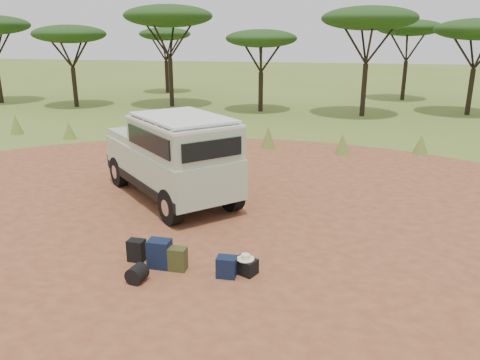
% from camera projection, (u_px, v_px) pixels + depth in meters
% --- Properties ---
extents(ground, '(140.00, 140.00, 0.00)m').
position_uv_depth(ground, '(209.00, 231.00, 11.16)').
color(ground, olive).
rests_on(ground, ground).
extents(dirt_clearing, '(23.00, 23.00, 0.01)m').
position_uv_depth(dirt_clearing, '(209.00, 231.00, 11.16)').
color(dirt_clearing, '#9B5C33').
rests_on(dirt_clearing, ground).
extents(grass_fringe, '(36.60, 1.60, 0.90)m').
position_uv_depth(grass_fringe, '(270.00, 139.00, 19.10)').
color(grass_fringe, olive).
rests_on(grass_fringe, ground).
extents(acacia_treeline, '(46.70, 13.20, 6.26)m').
position_uv_depth(acacia_treeline, '(311.00, 28.00, 28.01)').
color(acacia_treeline, black).
rests_on(acacia_treeline, ground).
extents(safari_vehicle, '(5.01, 4.95, 2.48)m').
position_uv_depth(safari_vehicle, '(173.00, 158.00, 13.04)').
color(safari_vehicle, '#A8BDA1').
rests_on(safari_vehicle, ground).
extents(walking_staff, '(0.25, 0.27, 1.47)m').
position_uv_depth(walking_staff, '(159.00, 186.00, 12.14)').
color(walking_staff, brown).
rests_on(walking_staff, ground).
extents(backpack_black, '(0.35, 0.27, 0.47)m').
position_uv_depth(backpack_black, '(137.00, 250.00, 9.65)').
color(backpack_black, black).
rests_on(backpack_black, ground).
extents(backpack_navy, '(0.45, 0.33, 0.59)m').
position_uv_depth(backpack_navy, '(160.00, 254.00, 9.37)').
color(backpack_navy, '#121D3A').
rests_on(backpack_navy, ground).
extents(backpack_olive, '(0.35, 0.25, 0.48)m').
position_uv_depth(backpack_olive, '(178.00, 259.00, 9.27)').
color(backpack_olive, '#414620').
rests_on(backpack_olive, ground).
extents(duffel_navy, '(0.38, 0.29, 0.42)m').
position_uv_depth(duffel_navy, '(227.00, 267.00, 9.02)').
color(duffel_navy, '#121D3A').
rests_on(duffel_navy, ground).
extents(hard_case, '(0.53, 0.46, 0.31)m').
position_uv_depth(hard_case, '(245.00, 266.00, 9.16)').
color(hard_case, black).
rests_on(hard_case, ground).
extents(stuff_sack, '(0.39, 0.39, 0.34)m').
position_uv_depth(stuff_sack, '(137.00, 274.00, 8.84)').
color(stuff_sack, black).
rests_on(stuff_sack, ground).
extents(safari_hat, '(0.35, 0.35, 0.10)m').
position_uv_depth(safari_hat, '(245.00, 257.00, 9.10)').
color(safari_hat, beige).
rests_on(safari_hat, hard_case).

